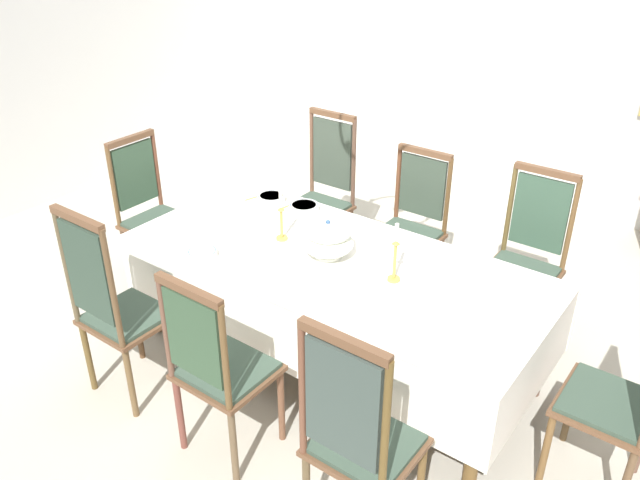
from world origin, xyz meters
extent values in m
cube|color=#BBB5A6|center=(0.00, 0.00, -0.02)|extent=(7.10, 5.81, 0.04)
cube|color=silver|center=(0.00, 2.95, 1.59)|extent=(7.10, 0.08, 3.17)
cylinder|color=brown|center=(-1.13, -0.58, 0.35)|extent=(0.07, 0.07, 0.70)
cylinder|color=brown|center=(1.13, -0.58, 0.35)|extent=(0.07, 0.07, 0.70)
cylinder|color=brown|center=(-1.13, 0.32, 0.35)|extent=(0.07, 0.07, 0.70)
cylinder|color=brown|center=(1.13, 0.32, 0.35)|extent=(0.07, 0.07, 0.70)
cube|color=brown|center=(0.00, -0.13, 0.66)|extent=(2.34, 0.98, 0.08)
cube|color=brown|center=(0.00, -0.13, 0.72)|extent=(2.46, 1.10, 0.03)
cube|color=white|center=(0.00, -0.13, 0.73)|extent=(2.48, 1.12, 0.00)
cube|color=white|center=(0.00, -0.68, 0.51)|extent=(2.48, 0.00, 0.43)
cube|color=white|center=(0.00, 0.42, 0.51)|extent=(2.48, 0.00, 0.43)
cube|color=white|center=(-1.23, -0.13, 0.51)|extent=(0.00, 1.12, 0.43)
cube|color=white|center=(1.23, -0.13, 0.51)|extent=(0.00, 1.12, 0.43)
cylinder|color=brown|center=(-0.98, -0.84, 0.23)|extent=(0.04, 0.04, 0.47)
cylinder|color=brown|center=(-0.60, -0.84, 0.23)|extent=(0.04, 0.04, 0.47)
cylinder|color=brown|center=(-0.98, -1.20, 0.23)|extent=(0.04, 0.04, 0.47)
cylinder|color=brown|center=(-0.60, -1.20, 0.23)|extent=(0.04, 0.04, 0.47)
cube|color=brown|center=(-0.79, -1.02, 0.48)|extent=(0.44, 0.42, 0.03)
cube|color=#394C3F|center=(-0.79, -1.02, 0.50)|extent=(0.40, 0.38, 0.02)
cylinder|color=brown|center=(-0.99, -1.21, 0.84)|extent=(0.03, 0.03, 0.70)
cylinder|color=brown|center=(-0.60, -1.21, 0.84)|extent=(0.03, 0.03, 0.70)
cube|color=#314438|center=(-0.79, -1.21, 0.88)|extent=(0.34, 0.02, 0.53)
cube|color=brown|center=(-0.79, -1.21, 1.19)|extent=(0.40, 0.04, 0.04)
cylinder|color=brown|center=(-0.60, 0.58, 0.23)|extent=(0.04, 0.04, 0.47)
cylinder|color=brown|center=(-0.98, 0.58, 0.23)|extent=(0.04, 0.04, 0.47)
cylinder|color=brown|center=(-0.60, 0.94, 0.23)|extent=(0.04, 0.04, 0.47)
cylinder|color=brown|center=(-0.98, 0.94, 0.23)|extent=(0.04, 0.04, 0.47)
cube|color=brown|center=(-0.79, 0.76, 0.48)|extent=(0.44, 0.42, 0.03)
cube|color=#394C3F|center=(-0.79, 0.76, 0.50)|extent=(0.40, 0.38, 0.02)
cylinder|color=brown|center=(-0.60, 0.95, 0.83)|extent=(0.03, 0.03, 0.68)
cylinder|color=brown|center=(-0.99, 0.95, 0.83)|extent=(0.03, 0.03, 0.68)
cube|color=#3E493E|center=(-0.79, 0.95, 0.87)|extent=(0.34, 0.02, 0.52)
cube|color=brown|center=(-0.79, 0.95, 1.18)|extent=(0.40, 0.04, 0.04)
cylinder|color=brown|center=(-0.21, -0.84, 0.23)|extent=(0.04, 0.04, 0.47)
cylinder|color=brown|center=(0.17, -0.84, 0.23)|extent=(0.04, 0.04, 0.47)
cylinder|color=brown|center=(-0.21, -1.20, 0.23)|extent=(0.04, 0.04, 0.47)
cylinder|color=brown|center=(0.17, -1.20, 0.23)|extent=(0.04, 0.04, 0.47)
cube|color=brown|center=(-0.02, -1.02, 0.48)|extent=(0.44, 0.42, 0.03)
cube|color=#394C3F|center=(-0.02, -1.02, 0.50)|extent=(0.40, 0.38, 0.02)
cylinder|color=brown|center=(-0.22, -1.21, 0.78)|extent=(0.03, 0.03, 0.58)
cylinder|color=brown|center=(0.17, -1.21, 0.78)|extent=(0.03, 0.03, 0.58)
cube|color=#354F38|center=(-0.02, -1.21, 0.81)|extent=(0.34, 0.02, 0.44)
cube|color=brown|center=(-0.02, -1.21, 1.07)|extent=(0.40, 0.04, 0.04)
cylinder|color=brown|center=(0.17, 0.58, 0.23)|extent=(0.04, 0.04, 0.47)
cylinder|color=brown|center=(-0.21, 0.58, 0.23)|extent=(0.04, 0.04, 0.47)
cylinder|color=brown|center=(0.17, 0.94, 0.23)|extent=(0.04, 0.04, 0.47)
cylinder|color=brown|center=(-0.21, 0.94, 0.23)|extent=(0.04, 0.04, 0.47)
cube|color=brown|center=(-0.02, 0.76, 0.48)|extent=(0.44, 0.42, 0.03)
cube|color=#394C3F|center=(-0.02, 0.76, 0.50)|extent=(0.40, 0.38, 0.02)
cylinder|color=brown|center=(0.17, 0.95, 0.78)|extent=(0.03, 0.03, 0.57)
cylinder|color=brown|center=(-0.22, 0.95, 0.78)|extent=(0.03, 0.03, 0.57)
cube|color=#3A483B|center=(-0.02, 0.95, 0.80)|extent=(0.34, 0.02, 0.43)
cube|color=brown|center=(-0.02, 0.95, 1.06)|extent=(0.40, 0.04, 0.04)
cylinder|color=brown|center=(0.61, -0.84, 0.23)|extent=(0.04, 0.04, 0.47)
cube|color=brown|center=(0.80, -1.02, 0.48)|extent=(0.44, 0.42, 0.03)
cube|color=#394C3F|center=(0.80, -1.02, 0.50)|extent=(0.40, 0.38, 0.02)
cylinder|color=brown|center=(0.61, -1.21, 0.83)|extent=(0.03, 0.03, 0.68)
cylinder|color=brown|center=(1.00, -1.21, 0.83)|extent=(0.03, 0.03, 0.68)
cube|color=#3D4B46|center=(0.80, -1.21, 0.86)|extent=(0.34, 0.02, 0.51)
cube|color=brown|center=(0.80, -1.21, 1.17)|extent=(0.40, 0.04, 0.04)
cylinder|color=brown|center=(0.99, 0.58, 0.23)|extent=(0.04, 0.04, 0.47)
cylinder|color=brown|center=(0.61, 0.58, 0.23)|extent=(0.04, 0.04, 0.47)
cylinder|color=brown|center=(0.99, 0.94, 0.23)|extent=(0.04, 0.04, 0.47)
cylinder|color=brown|center=(0.61, 0.94, 0.23)|extent=(0.04, 0.04, 0.47)
cube|color=brown|center=(0.80, 0.76, 0.48)|extent=(0.44, 0.42, 0.03)
cube|color=#394C3F|center=(0.80, 0.76, 0.50)|extent=(0.40, 0.38, 0.02)
cylinder|color=brown|center=(1.00, 0.95, 0.81)|extent=(0.03, 0.03, 0.63)
cylinder|color=brown|center=(0.61, 0.95, 0.81)|extent=(0.03, 0.03, 0.63)
cube|color=#375342|center=(0.80, 0.95, 0.84)|extent=(0.34, 0.02, 0.48)
cube|color=brown|center=(0.80, 0.95, 1.12)|extent=(0.40, 0.04, 0.04)
cylinder|color=brown|center=(-1.39, 0.06, 0.23)|extent=(0.04, 0.04, 0.47)
cylinder|color=brown|center=(-1.39, -0.32, 0.23)|extent=(0.04, 0.04, 0.47)
cylinder|color=brown|center=(-1.75, 0.06, 0.23)|extent=(0.04, 0.04, 0.47)
cylinder|color=brown|center=(-1.75, -0.32, 0.23)|extent=(0.04, 0.04, 0.47)
cube|color=brown|center=(-1.57, -0.13, 0.48)|extent=(0.42, 0.44, 0.03)
cube|color=#394C3F|center=(-1.57, -0.13, 0.50)|extent=(0.38, 0.40, 0.02)
cylinder|color=brown|center=(-1.76, 0.06, 0.79)|extent=(0.03, 0.03, 0.60)
cylinder|color=brown|center=(-1.76, -0.33, 0.79)|extent=(0.03, 0.03, 0.60)
cube|color=#36513C|center=(-1.76, -0.13, 0.82)|extent=(0.02, 0.34, 0.45)
cube|color=brown|center=(-1.76, -0.13, 1.09)|extent=(0.04, 0.40, 0.04)
cylinder|color=brown|center=(1.39, -0.32, 0.23)|extent=(0.04, 0.04, 0.47)
cylinder|color=brown|center=(1.39, 0.06, 0.23)|extent=(0.04, 0.04, 0.47)
cube|color=brown|center=(1.57, -0.13, 0.48)|extent=(0.42, 0.44, 0.03)
cube|color=#394C3F|center=(1.57, -0.13, 0.50)|extent=(0.38, 0.40, 0.02)
cylinder|color=white|center=(-0.05, -0.13, 0.74)|extent=(0.16, 0.16, 0.02)
ellipsoid|color=white|center=(-0.05, -0.13, 0.82)|extent=(0.30, 0.30, 0.13)
ellipsoid|color=white|center=(-0.05, -0.13, 0.90)|extent=(0.27, 0.27, 0.10)
sphere|color=#375889|center=(-0.05, -0.13, 0.96)|extent=(0.03, 0.03, 0.03)
cylinder|color=gold|center=(-0.40, -0.13, 0.74)|extent=(0.07, 0.07, 0.02)
cylinder|color=gold|center=(-0.40, -0.13, 0.84)|extent=(0.02, 0.02, 0.19)
cone|color=gold|center=(-0.40, -0.13, 0.94)|extent=(0.04, 0.04, 0.02)
cylinder|color=silver|center=(-0.40, -0.13, 1.00)|extent=(0.02, 0.02, 0.10)
cylinder|color=gold|center=(0.40, -0.13, 0.74)|extent=(0.07, 0.07, 0.02)
cylinder|color=gold|center=(0.40, -0.13, 0.86)|extent=(0.02, 0.02, 0.21)
cone|color=gold|center=(0.40, -0.13, 0.97)|extent=(0.04, 0.04, 0.02)
cylinder|color=silver|center=(0.40, -0.13, 1.03)|extent=(0.02, 0.02, 0.10)
cylinder|color=white|center=(-0.53, 0.26, 0.76)|extent=(0.20, 0.20, 0.05)
cylinder|color=white|center=(-0.53, 0.26, 0.76)|extent=(0.16, 0.16, 0.03)
torus|color=#375889|center=(-0.53, 0.26, 0.78)|extent=(0.19, 0.19, 0.01)
cylinder|color=white|center=(-0.80, 0.25, 0.76)|extent=(0.19, 0.19, 0.05)
cylinder|color=white|center=(-0.80, 0.25, 0.76)|extent=(0.16, 0.16, 0.03)
torus|color=#375889|center=(-0.80, 0.25, 0.78)|extent=(0.18, 0.18, 0.01)
cylinder|color=white|center=(-0.63, -0.58, 0.76)|extent=(0.17, 0.17, 0.04)
cylinder|color=white|center=(-0.63, -0.58, 0.76)|extent=(0.14, 0.14, 0.03)
torus|color=#375889|center=(-0.63, -0.58, 0.77)|extent=(0.16, 0.16, 0.01)
cube|color=gold|center=(-0.67, 0.23, 0.74)|extent=(0.03, 0.14, 0.00)
ellipsoid|color=gold|center=(-0.65, 0.31, 0.74)|extent=(0.03, 0.05, 0.01)
cube|color=gold|center=(-0.94, 0.21, 0.74)|extent=(0.05, 0.14, 0.00)
ellipsoid|color=gold|center=(-0.92, 0.29, 0.74)|extent=(0.03, 0.05, 0.01)
camera|label=1|loc=(1.85, -2.76, 2.59)|focal=35.97mm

